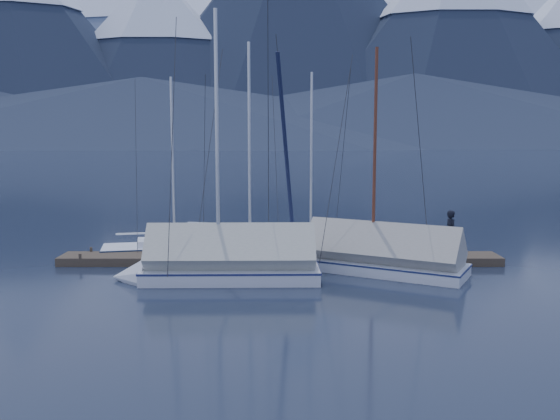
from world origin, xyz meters
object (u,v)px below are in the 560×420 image
object	(u,v)px
sailboat_covered_far	(215,266)
person	(451,232)
sailboat_covered_near	(369,259)
sailboat_open_mid	(261,247)
sailboat_open_left	(185,250)
sailboat_open_right	(321,247)

from	to	relation	value
sailboat_covered_far	person	xyz separation A→B (m)	(9.43, 3.03, 0.74)
sailboat_covered_near	sailboat_covered_far	world-z (taller)	sailboat_covered_far
sailboat_covered_near	sailboat_open_mid	bearing A→B (deg)	136.74
sailboat_open_left	sailboat_open_right	size ratio (longest dim) A/B	0.97
sailboat_covered_near	person	xyz separation A→B (m)	(3.62, 1.59, 0.79)
sailboat_open_left	sailboat_open_right	bearing A→B (deg)	6.08
sailboat_open_right	sailboat_open_mid	bearing A→B (deg)	-178.32
sailboat_open_mid	sailboat_open_right	xyz separation A→B (m)	(2.71, 0.08, -0.03)
sailboat_open_left	sailboat_covered_near	bearing A→B (deg)	-24.26
sailboat_open_right	sailboat_covered_near	world-z (taller)	sailboat_covered_near
person	sailboat_covered_near	bearing A→B (deg)	104.49
sailboat_open_mid	sailboat_covered_near	xyz separation A→B (m)	(4.29, -4.03, 0.29)
sailboat_open_mid	sailboat_open_right	world-z (taller)	sailboat_open_mid
sailboat_open_left	sailboat_covered_far	world-z (taller)	sailboat_covered_far
sailboat_covered_far	sailboat_open_left	bearing A→B (deg)	110.80
sailboat_open_mid	sailboat_open_right	distance (m)	2.71
sailboat_open_right	sailboat_covered_near	size ratio (longest dim) A/B	0.93
sailboat_open_right	sailboat_covered_far	xyz separation A→B (m)	(-4.24, -5.55, 0.36)
sailboat_open_right	person	size ratio (longest dim) A/B	4.80
sailboat_open_left	sailboat_open_mid	world-z (taller)	sailboat_open_mid
sailboat_open_mid	sailboat_covered_near	world-z (taller)	sailboat_open_mid
sailboat_covered_far	person	distance (m)	9.94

